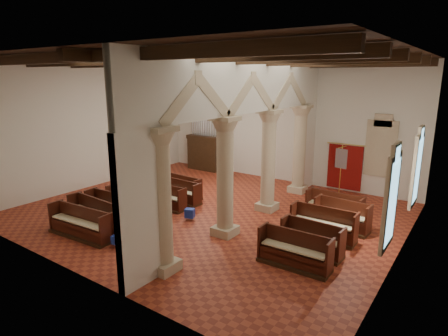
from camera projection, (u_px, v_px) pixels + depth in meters
floor at (210, 211)px, 15.10m from camera, size 14.00×14.00×0.00m
ceiling at (208, 57)px, 13.67m from camera, size 14.00×14.00×0.00m
wall_back at (280, 123)px, 19.16m from camera, size 14.00×0.02×6.00m
wall_front at (68, 169)px, 9.62m from camera, size 14.00×0.02×6.00m
wall_left at (95, 125)px, 18.29m from camera, size 0.02×12.00×6.00m
wall_right at (407, 161)px, 10.49m from camera, size 0.02×12.00×6.00m
ceiling_beams at (208, 62)px, 13.72m from camera, size 13.80×11.80×0.30m
arcade at (249, 127)px, 13.25m from camera, size 0.90×11.90×6.00m
window_right_a at (392, 202)px, 9.50m from camera, size 0.03×1.00×2.20m
window_right_b at (418, 171)px, 12.68m from camera, size 0.03×1.00×2.20m
window_back at (381, 149)px, 16.55m from camera, size 1.00×0.03×2.20m
pipe_organ at (205, 146)px, 21.66m from camera, size 2.10×0.85×4.40m
lectern at (226, 171)px, 19.57m from camera, size 0.60×0.63×1.25m
dossal_curtain at (345, 167)px, 17.58m from camera, size 1.80×0.07×2.17m
processional_banner at (340, 181)px, 16.52m from camera, size 0.55×0.70×2.44m
hymnal_box_a at (116, 240)px, 11.92m from camera, size 0.30×0.26×0.28m
hymnal_box_b at (137, 216)px, 13.91m from camera, size 0.36×0.32×0.30m
hymnal_box_c at (190, 213)px, 14.16m from camera, size 0.42×0.39×0.34m
tube_heater_a at (67, 227)px, 13.17m from camera, size 1.09×0.26×0.11m
tube_heater_b at (88, 222)px, 13.55m from camera, size 0.85×0.36×0.09m
nave_pew_0 at (81, 227)px, 12.66m from camera, size 2.67×0.86×1.03m
nave_pew_1 at (99, 220)px, 13.28m from camera, size 3.09×0.88×1.05m
nave_pew_2 at (117, 213)px, 14.01m from camera, size 2.93×0.89×1.05m
nave_pew_3 at (135, 206)px, 14.84m from camera, size 2.87×0.68×0.95m
nave_pew_4 at (160, 200)px, 15.58m from camera, size 2.48×0.75×0.96m
nave_pew_5 at (175, 194)px, 16.37m from camera, size 2.63×0.73×0.96m
nave_pew_6 at (178, 189)px, 16.96m from camera, size 2.47×0.77×0.97m
aisle_pew_0 at (294, 255)px, 10.67m from camera, size 2.12×0.72×1.04m
aisle_pew_1 at (312, 243)px, 11.45m from camera, size 1.95×0.76×1.01m
aisle_pew_2 at (323, 229)px, 12.49m from camera, size 2.18×0.76×1.08m
aisle_pew_3 at (341, 220)px, 13.25m from camera, size 1.97×0.85×1.07m
aisle_pew_4 at (334, 211)px, 14.09m from camera, size 2.14×0.81×1.07m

